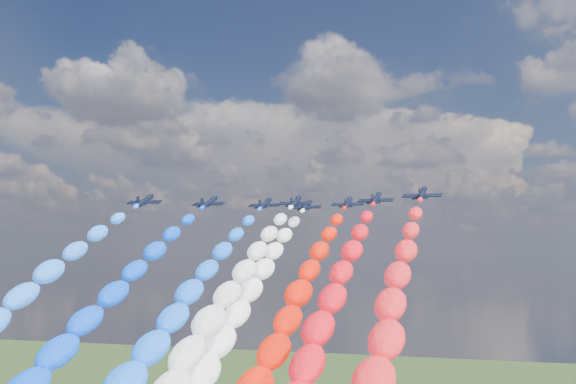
% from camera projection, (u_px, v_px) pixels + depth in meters
% --- Properties ---
extents(jet_0, '(9.03, 11.83, 6.11)m').
position_uv_depth(jet_0, '(145.00, 201.00, 171.75)').
color(jet_0, black).
extents(jet_1, '(8.75, 11.63, 6.11)m').
position_uv_depth(jet_1, '(209.00, 202.00, 178.03)').
color(jet_1, black).
extents(trail_1, '(7.31, 113.78, 63.03)m').
position_uv_depth(trail_1, '(74.00, 353.00, 120.52)').
color(trail_1, blue).
extents(jet_2, '(8.49, 11.45, 6.11)m').
position_uv_depth(jet_2, '(265.00, 204.00, 182.95)').
color(jet_2, black).
extents(trail_2, '(7.31, 113.78, 63.03)m').
position_uv_depth(trail_2, '(161.00, 349.00, 125.44)').
color(trail_2, blue).
extents(jet_3, '(8.55, 11.49, 6.11)m').
position_uv_depth(jet_3, '(296.00, 202.00, 176.01)').
color(jet_3, black).
extents(trail_3, '(7.31, 113.78, 63.03)m').
position_uv_depth(trail_3, '(200.00, 355.00, 118.51)').
color(trail_3, white).
extents(jet_4, '(8.55, 11.49, 6.11)m').
position_uv_depth(jet_4, '(307.00, 206.00, 190.98)').
color(jet_4, black).
extents(trail_4, '(7.31, 113.78, 63.03)m').
position_uv_depth(trail_4, '(227.00, 343.00, 133.47)').
color(trail_4, white).
extents(jet_5, '(8.73, 11.62, 6.11)m').
position_uv_depth(jet_5, '(348.00, 203.00, 178.78)').
color(jet_5, black).
extents(trail_5, '(7.31, 113.78, 63.03)m').
position_uv_depth(trail_5, '(280.00, 352.00, 121.28)').
color(trail_5, '#F91907').
extents(jet_6, '(8.75, 11.63, 6.11)m').
position_uv_depth(jet_6, '(376.00, 198.00, 164.83)').
color(jet_6, black).
extents(trail_6, '(7.31, 113.78, 63.03)m').
position_uv_depth(trail_6, '(314.00, 366.00, 107.33)').
color(trail_6, red).
extents(jet_7, '(8.70, 11.60, 6.11)m').
position_uv_depth(jet_7, '(422.00, 194.00, 150.96)').
color(jet_7, black).
extents(trail_7, '(7.31, 113.78, 63.03)m').
position_uv_depth(trail_7, '(379.00, 383.00, 93.45)').
color(trail_7, red).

